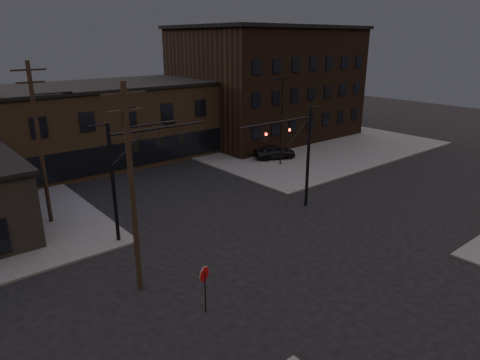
% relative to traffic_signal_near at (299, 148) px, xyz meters
% --- Properties ---
extents(ground, '(140.00, 140.00, 0.00)m').
position_rel_traffic_signal_near_xyz_m(ground, '(-5.36, -4.50, -4.93)').
color(ground, black).
rests_on(ground, ground).
extents(sidewalk_ne, '(30.00, 30.00, 0.15)m').
position_rel_traffic_signal_near_xyz_m(sidewalk_ne, '(16.64, 17.50, -4.86)').
color(sidewalk_ne, '#474744').
rests_on(sidewalk_ne, ground).
extents(building_row, '(40.00, 12.00, 8.00)m').
position_rel_traffic_signal_near_xyz_m(building_row, '(-5.36, 23.50, -0.93)').
color(building_row, '#493927').
rests_on(building_row, ground).
extents(building_right, '(22.00, 16.00, 14.00)m').
position_rel_traffic_signal_near_xyz_m(building_right, '(16.64, 21.50, 2.07)').
color(building_right, black).
rests_on(building_right, ground).
extents(traffic_signal_near, '(7.12, 0.24, 8.00)m').
position_rel_traffic_signal_near_xyz_m(traffic_signal_near, '(0.00, 0.00, 0.00)').
color(traffic_signal_near, black).
rests_on(traffic_signal_near, ground).
extents(traffic_signal_far, '(7.12, 0.24, 8.00)m').
position_rel_traffic_signal_near_xyz_m(traffic_signal_far, '(-12.07, 3.50, 0.08)').
color(traffic_signal_far, black).
rests_on(traffic_signal_far, ground).
extents(stop_sign, '(0.72, 0.33, 2.48)m').
position_rel_traffic_signal_near_xyz_m(stop_sign, '(-13.36, -6.49, -3.09)').
color(stop_sign, black).
rests_on(stop_sign, ground).
extents(utility_pole_near, '(3.70, 0.28, 11.00)m').
position_rel_traffic_signal_near_xyz_m(utility_pole_near, '(-14.79, -2.50, 0.94)').
color(utility_pole_near, black).
rests_on(utility_pole_near, ground).
extents(utility_pole_mid, '(3.70, 0.28, 11.50)m').
position_rel_traffic_signal_near_xyz_m(utility_pole_mid, '(-15.79, 9.50, 1.19)').
color(utility_pole_mid, black).
rests_on(utility_pole_mid, ground).
extents(lot_light_a, '(1.50, 0.28, 9.14)m').
position_rel_traffic_signal_near_xyz_m(lot_light_a, '(7.64, 9.50, 0.58)').
color(lot_light_a, black).
rests_on(lot_light_a, ground).
extents(lot_light_b, '(1.50, 0.28, 9.14)m').
position_rel_traffic_signal_near_xyz_m(lot_light_b, '(13.64, 14.50, 0.58)').
color(lot_light_b, black).
rests_on(lot_light_b, ground).
extents(parked_car_lot_a, '(4.93, 3.51, 1.56)m').
position_rel_traffic_signal_near_xyz_m(parked_car_lot_a, '(8.71, 11.47, -4.00)').
color(parked_car_lot_a, black).
rests_on(parked_car_lot_a, sidewalk_ne).
extents(parked_car_lot_b, '(4.48, 2.51, 1.23)m').
position_rel_traffic_signal_near_xyz_m(parked_car_lot_b, '(11.37, 15.45, -4.17)').
color(parked_car_lot_b, '#AEAEB0').
rests_on(parked_car_lot_b, sidewalk_ne).
extents(car_crossing, '(2.91, 4.87, 1.52)m').
position_rel_traffic_signal_near_xyz_m(car_crossing, '(0.14, 20.15, -4.17)').
color(car_crossing, black).
rests_on(car_crossing, ground).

